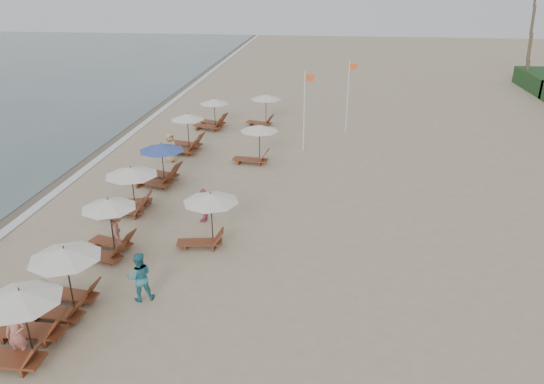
# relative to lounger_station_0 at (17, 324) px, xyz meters

# --- Properties ---
(ground) EXTENTS (160.00, 160.00, 0.00)m
(ground) POSITION_rel_lounger_station_0_xyz_m (6.15, 2.68, -1.00)
(ground) COLOR tan
(ground) RESTS_ON ground
(wet_sand_band) EXTENTS (3.20, 140.00, 0.01)m
(wet_sand_band) POSITION_rel_lounger_station_0_xyz_m (-6.35, 12.68, -1.00)
(wet_sand_band) COLOR #6B5E4C
(wet_sand_band) RESTS_ON ground
(foam_line) EXTENTS (0.50, 140.00, 0.02)m
(foam_line) POSITION_rel_lounger_station_0_xyz_m (-5.05, 12.68, -0.99)
(foam_line) COLOR white
(foam_line) RESTS_ON ground
(lounger_station_0) EXTENTS (2.76, 2.27, 2.17)m
(lounger_station_0) POSITION_rel_lounger_station_0_xyz_m (0.00, 0.00, 0.00)
(lounger_station_0) COLOR brown
(lounger_station_0) RESTS_ON ground
(lounger_station_1) EXTENTS (2.53, 2.28, 2.32)m
(lounger_station_1) POSITION_rel_lounger_station_0_xyz_m (0.33, 2.09, 0.21)
(lounger_station_1) COLOR brown
(lounger_station_1) RESTS_ON ground
(lounger_station_2) EXTENTS (2.42, 2.15, 2.36)m
(lounger_station_2) POSITION_rel_lounger_station_0_xyz_m (0.20, 5.72, 0.19)
(lounger_station_2) COLOR brown
(lounger_station_2) RESTS_ON ground
(lounger_station_3) EXTENTS (2.66, 2.40, 2.17)m
(lounger_station_3) POSITION_rel_lounger_station_0_xyz_m (-0.42, 9.56, 0.15)
(lounger_station_3) COLOR brown
(lounger_station_3) RESTS_ON ground
(lounger_station_4) EXTENTS (2.77, 2.57, 2.15)m
(lounger_station_4) POSITION_rel_lounger_station_0_xyz_m (-0.25, 13.14, 0.03)
(lounger_station_4) COLOR brown
(lounger_station_4) RESTS_ON ground
(lounger_station_5) EXTENTS (2.70, 2.55, 2.38)m
(lounger_station_5) POSITION_rel_lounger_station_0_xyz_m (-0.38, 18.37, -0.00)
(lounger_station_5) COLOR brown
(lounger_station_5) RESTS_ON ground
(lounger_station_6) EXTENTS (2.60, 2.57, 2.10)m
(lounger_station_6) POSITION_rel_lounger_station_0_xyz_m (0.11, 23.64, -0.05)
(lounger_station_6) COLOR brown
(lounger_station_6) RESTS_ON ground
(inland_station_0) EXTENTS (2.58, 2.24, 2.22)m
(inland_station_0) POSITION_rel_lounger_station_0_xyz_m (3.85, 6.89, 0.45)
(inland_station_0) COLOR brown
(inland_station_0) RESTS_ON ground
(inland_station_1) EXTENTS (2.73, 2.24, 2.22)m
(inland_station_1) POSITION_rel_lounger_station_0_xyz_m (4.30, 16.81, 0.35)
(inland_station_1) COLOR brown
(inland_station_1) RESTS_ON ground
(inland_station_2) EXTENTS (2.63, 2.24, 2.22)m
(inland_station_2) POSITION_rel_lounger_station_0_xyz_m (3.69, 24.77, 0.43)
(inland_station_2) COLOR brown
(inland_station_2) RESTS_ON ground
(beachgoer_near) EXTENTS (0.62, 0.41, 1.69)m
(beachgoer_near) POSITION_rel_lounger_station_0_xyz_m (0.08, -0.22, -0.16)
(beachgoer_near) COLOR tan
(beachgoer_near) RESTS_ON ground
(beachgoer_mid_a) EXTENTS (1.05, 0.96, 1.76)m
(beachgoer_mid_a) POSITION_rel_lounger_station_0_xyz_m (2.49, 2.97, -0.13)
(beachgoer_mid_a) COLOR teal
(beachgoer_mid_a) RESTS_ON ground
(beachgoer_mid_b) EXTENTS (1.10, 1.34, 1.81)m
(beachgoer_mid_b) POSITION_rel_lounger_station_0_xyz_m (0.50, 5.97, -0.10)
(beachgoer_mid_b) COLOR #9C5E4F
(beachgoer_mid_b) RESTS_ON ground
(beachgoer_far_a) EXTENTS (0.60, 0.97, 1.54)m
(beachgoer_far_a) POSITION_rel_lounger_station_0_xyz_m (3.20, 9.03, -0.23)
(beachgoer_far_a) COLOR #CF5372
(beachgoer_far_a) RESTS_ON ground
(beachgoer_far_b) EXTENTS (0.96, 1.00, 1.72)m
(beachgoer_far_b) POSITION_rel_lounger_station_0_xyz_m (-0.60, 16.43, -0.14)
(beachgoer_far_b) COLOR tan
(beachgoer_far_b) RESTS_ON ground
(flag_pole_near) EXTENTS (0.59, 0.08, 4.91)m
(flag_pole_near) POSITION_rel_lounger_station_0_xyz_m (6.96, 19.27, 1.70)
(flag_pole_near) COLOR silver
(flag_pole_near) RESTS_ON ground
(flag_pole_far) EXTENTS (0.60, 0.08, 4.85)m
(flag_pole_far) POSITION_rel_lounger_station_0_xyz_m (9.63, 23.90, 1.67)
(flag_pole_far) COLOR silver
(flag_pole_far) RESTS_ON ground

